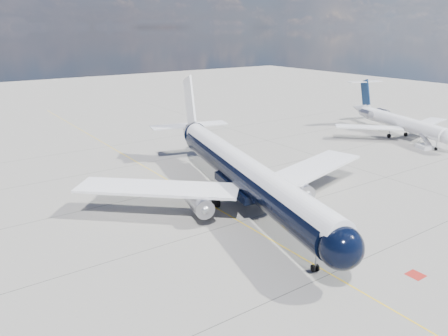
{
  "coord_description": "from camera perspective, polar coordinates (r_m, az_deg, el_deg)",
  "views": [
    {
      "loc": [
        -30.6,
        -30.19,
        23.45
      ],
      "look_at": [
        3.96,
        19.19,
        4.0
      ],
      "focal_mm": 35.0,
      "sensor_mm": 36.0,
      "label": 1
    }
  ],
  "objects": [
    {
      "name": "regional_jet",
      "position": [
        105.66,
        21.52,
        5.83
      ],
      "size": [
        28.19,
        33.14,
        11.49
      ],
      "rotation": [
        0.0,
        0.0,
        -0.31
      ],
      "color": "white",
      "rests_on": "ground"
    },
    {
      "name": "red_marking",
      "position": [
        48.54,
        23.74,
        -12.67
      ],
      "size": [
        1.6,
        1.6,
        0.01
      ],
      "primitive_type": "cube",
      "color": "maroon",
      "rests_on": "ground"
    },
    {
      "name": "ground",
      "position": [
        71.48,
        -7.59,
        -1.43
      ],
      "size": [
        320.0,
        320.0,
        0.0
      ],
      "primitive_type": "plane",
      "color": "gray",
      "rests_on": "ground"
    },
    {
      "name": "boarding_stair",
      "position": [
        97.26,
        24.69,
        2.62
      ],
      "size": [
        3.0,
        3.37,
        3.11
      ],
      "rotation": [
        0.0,
        0.0,
        -0.3
      ],
      "color": "white",
      "rests_on": "ground"
    },
    {
      "name": "taxiway_centerline",
      "position": [
        67.32,
        -5.61,
        -2.59
      ],
      "size": [
        0.16,
        160.0,
        0.01
      ],
      "primitive_type": "cube",
      "color": "yellow",
      "rests_on": "ground"
    },
    {
      "name": "main_airliner",
      "position": [
        59.97,
        2.09,
        -0.24
      ],
      "size": [
        42.79,
        52.93,
        15.5
      ],
      "rotation": [
        0.0,
        0.0,
        -0.25
      ],
      "color": "black",
      "rests_on": "ground"
    }
  ]
}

